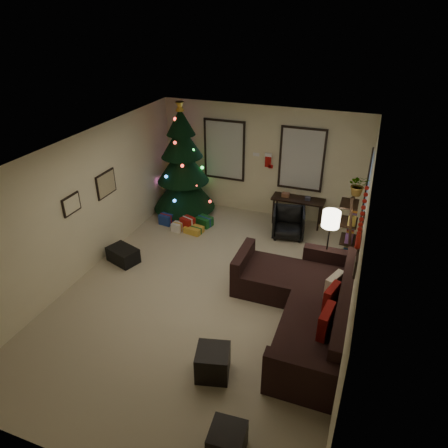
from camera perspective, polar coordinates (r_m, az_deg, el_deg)
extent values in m
plane|color=tan|center=(7.75, -2.26, -9.37)|extent=(7.00, 7.00, 0.00)
plane|color=white|center=(6.46, -2.72, 9.89)|extent=(7.00, 7.00, 0.00)
plane|color=beige|center=(10.04, 5.28, 8.55)|extent=(5.00, 0.00, 5.00)
plane|color=beige|center=(4.69, -20.24, -20.56)|extent=(5.00, 0.00, 5.00)
plane|color=beige|center=(8.21, -18.83, 2.36)|extent=(0.00, 7.00, 7.00)
plane|color=beige|center=(6.58, 18.13, -4.29)|extent=(0.00, 7.00, 7.00)
cube|color=#728CB2|center=(10.21, 0.07, 10.22)|extent=(0.94, 0.02, 1.35)
cube|color=beige|center=(10.21, 0.07, 10.22)|extent=(0.94, 0.03, 1.35)
cube|color=#728CB2|center=(9.76, 10.73, 8.83)|extent=(0.94, 0.02, 1.35)
cube|color=beige|center=(9.76, 10.73, 8.83)|extent=(0.94, 0.03, 1.35)
cube|color=#728CB2|center=(8.80, 19.31, 5.14)|extent=(0.05, 0.27, 1.17)
cube|color=beige|center=(8.80, 19.31, 5.14)|extent=(0.05, 0.45, 1.17)
cylinder|color=black|center=(10.54, -5.47, 2.59)|extent=(0.11, 0.11, 0.34)
cone|color=black|center=(10.33, -5.60, 5.13)|extent=(1.54, 1.54, 1.08)
cone|color=black|center=(10.10, -5.77, 8.37)|extent=(1.27, 1.27, 0.91)
cone|color=black|center=(9.92, -5.93, 11.44)|extent=(1.00, 1.00, 0.79)
cone|color=black|center=(9.80, -6.06, 13.97)|extent=(0.68, 0.68, 0.62)
cylinder|color=maroon|center=(10.61, -5.44, 1.87)|extent=(1.25, 1.25, 0.05)
cube|color=silver|center=(9.70, -6.49, -0.39)|extent=(0.22, 0.22, 0.20)
cube|color=navy|center=(10.01, -8.05, 0.65)|extent=(0.30, 0.22, 0.25)
cube|color=gold|center=(9.59, -4.20, -0.78)|extent=(0.40, 0.30, 0.15)
cube|color=maroon|center=(9.71, -5.06, 0.07)|extent=(0.28, 0.25, 0.30)
cube|color=#14591E|center=(9.86, -2.74, 0.36)|extent=(0.35, 0.28, 0.22)
cube|color=black|center=(6.98, 12.62, -12.77)|extent=(0.99, 2.63, 0.46)
cube|color=black|center=(6.68, 16.40, -10.38)|extent=(0.20, 2.63, 0.46)
cube|color=black|center=(5.88, 10.42, -20.52)|extent=(0.99, 0.20, 0.72)
cube|color=black|center=(8.04, 14.33, -5.67)|extent=(0.99, 0.20, 0.72)
cube|color=black|center=(7.73, 6.55, -7.55)|extent=(0.93, 0.99, 0.46)
cube|color=black|center=(7.77, 2.62, -5.97)|extent=(0.18, 0.99, 0.72)
cube|color=maroon|center=(6.33, 13.92, -13.14)|extent=(0.19, 0.49, 0.48)
cube|color=maroon|center=(6.81, 14.65, -9.85)|extent=(0.23, 0.44, 0.42)
cube|color=beige|center=(7.08, 14.98, -8.31)|extent=(0.27, 0.44, 0.42)
cube|color=black|center=(6.19, -1.56, -18.64)|extent=(0.57, 0.57, 0.44)
cube|color=black|center=(5.48, 0.46, -27.94)|extent=(0.44, 0.44, 0.39)
cube|color=black|center=(9.86, 10.26, 3.37)|extent=(1.23, 0.44, 0.04)
cylinder|color=black|center=(9.94, 6.84, 1.71)|extent=(0.04, 0.04, 0.62)
cylinder|color=black|center=(10.25, 7.33, 2.54)|extent=(0.04, 0.04, 0.62)
cylinder|color=black|center=(9.79, 12.99, 0.68)|extent=(0.04, 0.04, 0.62)
cylinder|color=black|center=(10.10, 13.30, 1.56)|extent=(0.04, 0.04, 0.62)
imported|color=black|center=(9.43, 8.91, 0.16)|extent=(0.75, 0.72, 0.66)
cube|color=black|center=(8.03, 17.06, -2.03)|extent=(0.05, 0.05, 1.69)
cube|color=black|center=(8.42, 17.33, -0.56)|extent=(0.05, 0.05, 1.69)
cube|color=black|center=(8.48, 16.50, -4.28)|extent=(0.30, 0.47, 0.03)
cube|color=black|center=(8.29, 16.86, -2.09)|extent=(0.30, 0.47, 0.03)
cube|color=black|center=(8.12, 17.23, 0.20)|extent=(0.30, 0.47, 0.03)
cube|color=black|center=(7.95, 17.61, 2.59)|extent=(0.30, 0.47, 0.03)
imported|color=#4C4C4C|center=(8.00, 18.18, 5.54)|extent=(0.56, 0.52, 0.52)
cylinder|color=black|center=(8.23, 13.49, -7.59)|extent=(0.26, 0.26, 0.03)
cylinder|color=black|center=(7.88, 14.01, -3.79)|extent=(0.03, 0.03, 1.26)
cylinder|color=white|center=(7.54, 14.62, 0.68)|extent=(0.32, 0.32, 0.30)
cube|color=black|center=(8.64, -16.05, 5.35)|extent=(0.04, 0.60, 0.50)
cube|color=tan|center=(8.64, -16.05, 5.35)|extent=(0.01, 0.54, 0.45)
cube|color=black|center=(7.88, -20.41, 2.56)|extent=(0.04, 0.45, 0.35)
cube|color=beige|center=(7.88, -20.41, 2.56)|extent=(0.01, 0.41, 0.31)
cube|color=black|center=(5.97, 17.80, -5.60)|extent=(0.03, 0.22, 0.28)
cube|color=black|center=(6.19, 18.26, -2.72)|extent=(0.03, 0.18, 0.22)
cube|color=black|center=(6.34, 17.85, -5.04)|extent=(0.03, 0.20, 0.16)
cube|color=black|center=(6.55, 18.32, -2.12)|extent=(0.03, 0.26, 0.20)
cube|color=black|center=(6.91, 18.40, -1.43)|extent=(0.03, 0.18, 0.24)
cube|color=black|center=(6.77, 18.79, 0.77)|extent=(0.03, 0.16, 0.16)
cube|color=#990F0C|center=(10.08, 4.49, 8.82)|extent=(0.14, 0.04, 0.30)
cube|color=white|center=(10.03, 4.52, 9.63)|extent=(0.16, 0.05, 0.08)
cube|color=#990F0C|center=(10.11, 4.85, 8.08)|extent=(0.10, 0.04, 0.08)
cube|color=#990F0C|center=(9.85, 6.13, 8.69)|extent=(0.14, 0.04, 0.30)
cube|color=white|center=(9.80, 6.17, 9.51)|extent=(0.16, 0.05, 0.08)
cube|color=#990F0C|center=(9.88, 6.48, 7.93)|extent=(0.10, 0.04, 0.08)
cube|color=black|center=(8.74, -13.81, -4.19)|extent=(0.72, 0.59, 0.31)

